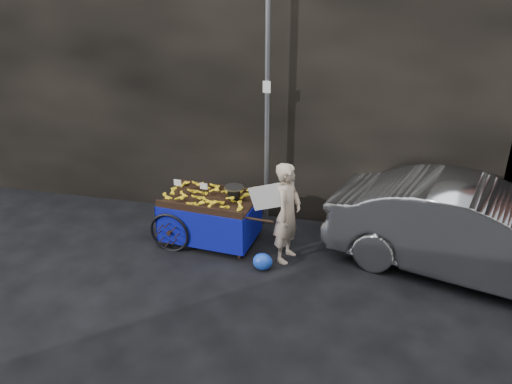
% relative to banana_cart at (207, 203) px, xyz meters
% --- Properties ---
extents(ground, '(80.00, 80.00, 0.00)m').
position_rel_banana_cart_xyz_m(ground, '(0.50, -0.53, -0.66)').
color(ground, black).
rests_on(ground, ground).
extents(building_wall, '(13.50, 2.00, 5.00)m').
position_rel_banana_cart_xyz_m(building_wall, '(0.89, 2.07, 1.84)').
color(building_wall, black).
rests_on(building_wall, ground).
extents(street_pole, '(0.12, 0.10, 4.00)m').
position_rel_banana_cart_xyz_m(street_pole, '(0.80, 0.77, 1.34)').
color(street_pole, slate).
rests_on(street_pole, ground).
extents(banana_cart, '(2.05, 1.10, 1.08)m').
position_rel_banana_cart_xyz_m(banana_cart, '(0.00, 0.00, 0.00)').
color(banana_cart, black).
rests_on(banana_cart, ground).
extents(vendor, '(0.83, 0.64, 1.56)m').
position_rel_banana_cart_xyz_m(vendor, '(1.33, -0.26, 0.12)').
color(vendor, tan).
rests_on(vendor, ground).
extents(plastic_bag, '(0.29, 0.23, 0.26)m').
position_rel_banana_cart_xyz_m(plastic_bag, '(1.05, -0.64, -0.53)').
color(plastic_bag, blue).
rests_on(plastic_bag, ground).
extents(parked_car, '(4.31, 2.48, 1.34)m').
position_rel_banana_cart_xyz_m(parked_car, '(3.97, -0.03, 0.01)').
color(parked_car, '#A7AAAE').
rests_on(parked_car, ground).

